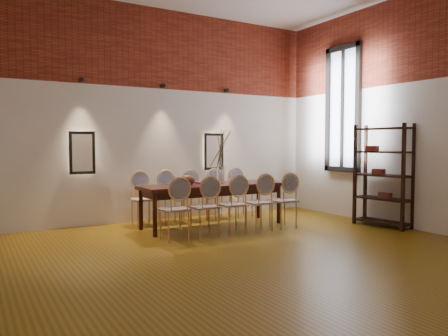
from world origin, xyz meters
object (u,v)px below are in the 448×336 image
chair_far_d (219,194)px  vase (220,175)px  dining_table (212,205)px  chair_far_a (144,199)px  chair_far_c (195,196)px  chair_near_c (233,204)px  chair_near_d (259,202)px  chair_far_b (170,197)px  chair_far_e (241,193)px  bowl (188,180)px  book (203,183)px  chair_near_e (283,200)px  chair_near_b (205,207)px  shelving_rack (383,175)px  chair_near_a (174,209)px

chair_far_d → vase: vase is taller
dining_table → chair_far_d: chair_far_d is taller
chair_far_a → chair_far_c: same height
chair_near_c → chair_far_c: size_ratio=1.00×
chair_near_d → chair_far_b: size_ratio=1.00×
chair_far_e → bowl: 1.73m
dining_table → book: 0.43m
chair_near_e → chair_far_d: (-0.49, 1.39, 0.00)m
chair_near_b → vase: size_ratio=3.13×
chair_near_b → chair_near_e: (1.53, -0.02, 0.00)m
chair_near_c → shelving_rack: bearing=-16.9°
chair_near_a → chair_near_d: size_ratio=1.00×
chair_near_e → book: size_ratio=3.62×
chair_far_e → bowl: size_ratio=3.92×
chair_near_d → chair_far_d: bearing=90.0°
dining_table → chair_far_c: bearing=90.0°
chair_far_c → chair_far_e: (1.02, -0.01, 0.00)m
chair_near_c → chair_near_e: bearing=0.0°
vase → bowl: vase is taller
chair_near_b → chair_far_a: same height
chair_near_c → chair_near_d: size_ratio=1.00×
chair_near_a → chair_near_d: same height
book → chair_near_a: bearing=-138.1°
chair_near_c → shelving_rack: size_ratio=0.52×
dining_table → chair_near_d: bearing=-53.5°
chair_near_e → chair_far_d: 1.47m
chair_near_a → chair_near_b: (0.51, -0.01, 0.00)m
vase → bowl: size_ratio=1.25×
chair_near_b → chair_far_b: (0.02, 1.38, 0.00)m
chair_near_b → chair_far_a: size_ratio=1.00×
chair_near_c → chair_far_d: same height
chair_near_c → chair_far_c: bearing=90.0°
book → shelving_rack: size_ratio=0.14×
chair_near_d → chair_far_a: size_ratio=1.00×
chair_far_e → book: size_ratio=3.62×
chair_far_c → chair_far_d: size_ratio=1.00×
chair_near_e → chair_far_a: same height
chair_near_a → chair_near_e: 2.05m
chair_near_e → chair_far_a: bearing=146.0°
shelving_rack → chair_far_a: bearing=141.2°
chair_far_d → bowl: 1.30m
dining_table → bowl: 0.68m
chair_near_e → bowl: 1.69m
chair_near_d → vase: 0.89m
dining_table → bowl: size_ratio=10.65×
chair_far_d → bowl: (-1.01, -0.73, 0.37)m
chair_near_a → chair_far_a: 1.38m
chair_far_e → chair_near_d: bearing=69.7°
vase → chair_near_a: bearing=-150.5°
chair_far_e → vase: vase is taller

